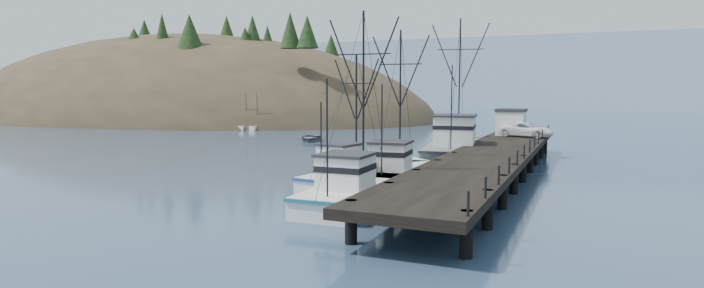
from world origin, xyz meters
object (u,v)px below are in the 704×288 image
Objects in this scene: pier_shed at (511,122)px; motorboat at (311,141)px; work_vessel at (457,149)px; pier at (488,158)px; trawler_far at (396,173)px; trawler_near at (357,191)px; trawler_mid at (350,177)px; pickup_truck at (527,130)px.

pier_shed reaches higher than motorboat.
work_vessel is 25.89m from motorboat.
pier is at bearing -63.81° from work_vessel.
motorboat is at bearing 128.46° from trawler_far.
trawler_near reaches higher than trawler_mid.
pier_shed is 0.61× the size of pickup_truck.
trawler_near is at bearing -99.32° from pier_shed.
work_vessel is (1.20, 21.27, 0.41)m from trawler_near.
pickup_truck is (9.25, 23.92, 1.92)m from trawler_mid.
trawler_mid reaches higher than pickup_truck.
trawler_mid is at bearing -77.76° from motorboat.
work_vessel reaches higher than motorboat.
trawler_mid is at bearing 173.29° from pickup_truck.
trawler_far reaches higher than pier.
pickup_truck is at bearing 76.58° from trawler_near.
motorboat is at bearing 122.27° from trawler_mid.
trawler_far is 1.99× the size of motorboat.
pickup_truck reaches higher than pier.
trawler_mid reaches higher than pier_shed.
trawler_near is 5.15m from trawler_mid.
trawler_mid is at bearing -102.36° from work_vessel.
trawler_near is 2.06× the size of motorboat.
trawler_near is 1.24× the size of trawler_mid.
trawler_mid is (-2.47, 4.52, -0.00)m from trawler_near.
motorboat is (-21.05, 26.50, -0.82)m from trawler_far.
trawler_far reaches higher than pickup_truck.
pickup_truck is (1.12, 16.25, 1.04)m from pier.
trawler_mid is at bearing -126.21° from trawler_far.
pier_shed is at bearing 77.24° from trawler_far.
work_vessel is at bearing 156.54° from pickup_truck.
trawler_far is 0.68× the size of work_vessel.
pickup_truck is (1.84, -1.75, -0.68)m from pier_shed.
pier_shed is (5.10, 22.50, 2.60)m from trawler_far.
pier_shed is (7.42, 25.67, 2.60)m from trawler_mid.
trawler_mid is 1.67× the size of motorboat.
pier is 2.59× the size of work_vessel.
pier_shed is at bearing -28.72° from motorboat.
trawler_mid is 3.93m from trawler_far.
trawler_near is 3.75× the size of pier_shed.
trawler_mid is 26.85m from pier_shed.
pier is at bearing 43.32° from trawler_mid.
pier is 34.77m from motorboat.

